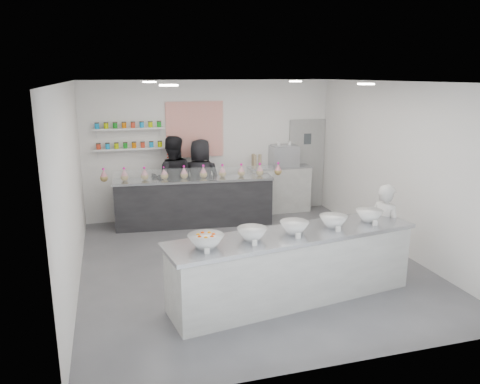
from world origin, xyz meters
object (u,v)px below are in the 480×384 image
(back_bar, at_px, (194,202))
(staff_right, at_px, (201,180))
(espresso_ledge, at_px, (279,189))
(woman_prep, at_px, (385,230))
(prep_counter, at_px, (293,266))
(espresso_machine, at_px, (284,156))
(staff_left, at_px, (173,180))

(back_bar, height_order, staff_right, staff_right)
(espresso_ledge, distance_m, woman_prep, 3.78)
(espresso_ledge, xyz_separation_m, staff_right, (-1.86, -0.18, 0.36))
(prep_counter, distance_m, woman_prep, 1.77)
(espresso_machine, xyz_separation_m, staff_right, (-1.97, -0.18, -0.41))
(espresso_ledge, bearing_deg, woman_prep, -84.56)
(back_bar, distance_m, staff_right, 0.53)
(woman_prep, relative_size, staff_right, 0.82)
(prep_counter, bearing_deg, staff_right, 88.50)
(woman_prep, distance_m, staff_left, 4.56)
(prep_counter, bearing_deg, woman_prep, 4.57)
(staff_left, bearing_deg, espresso_ledge, -166.16)
(back_bar, bearing_deg, staff_right, 60.91)
(back_bar, bearing_deg, espresso_ledge, 18.64)
(espresso_ledge, height_order, espresso_machine, espresso_machine)
(woman_prep, bearing_deg, espresso_ledge, -13.63)
(woman_prep, distance_m, staff_right, 4.22)
(espresso_ledge, height_order, staff_right, staff_right)
(espresso_ledge, bearing_deg, back_bar, -167.10)
(prep_counter, relative_size, staff_right, 2.02)
(staff_left, relative_size, staff_right, 1.05)
(back_bar, distance_m, staff_left, 0.66)
(prep_counter, xyz_separation_m, espresso_machine, (1.45, 4.17, 0.81))
(prep_counter, distance_m, back_bar, 3.76)
(back_bar, relative_size, staff_left, 1.75)
(espresso_ledge, bearing_deg, espresso_machine, 0.00)
(staff_left, bearing_deg, espresso_machine, -166.33)
(prep_counter, xyz_separation_m, woman_prep, (1.70, 0.41, 0.24))
(espresso_machine, height_order, staff_left, staff_left)
(woman_prep, xyz_separation_m, staff_left, (-2.83, 3.58, 0.20))
(espresso_ledge, xyz_separation_m, woman_prep, (0.36, -3.76, 0.20))
(prep_counter, relative_size, back_bar, 1.11)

